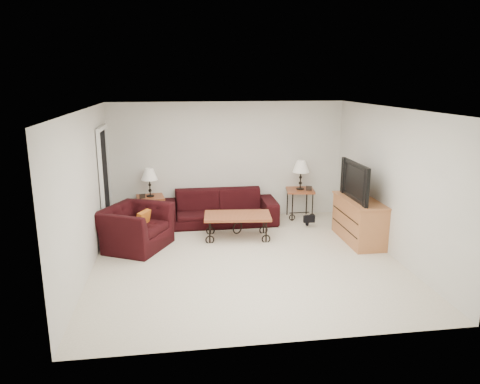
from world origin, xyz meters
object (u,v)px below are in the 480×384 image
side_table_left (151,210)px  television (361,181)px  lamp_left (150,183)px  lamp_right (301,175)px  tv_stand (359,220)px  sofa (220,208)px  coffee_table (237,226)px  backpack (307,215)px  side_table_right (300,203)px  armchair (135,228)px

side_table_left → television: bearing=-22.3°
lamp_left → lamp_right: (3.19, -0.00, 0.06)m
tv_stand → lamp_right: bearing=113.7°
sofa → coffee_table: sofa is taller
backpack → side_table_right: bearing=97.5°
coffee_table → tv_stand: bearing=-11.8°
sofa → coffee_table: size_ratio=1.91×
lamp_right → side_table_right: bearing=0.0°
lamp_left → tv_stand: bearing=-22.2°
coffee_table → tv_stand: size_ratio=0.93×
television → side_table_left: bearing=-112.3°
lamp_right → coffee_table: (-1.53, -1.12, -0.72)m
sofa → backpack: 1.83m
side_table_left → tv_stand: 4.20m
lamp_right → armchair: size_ratio=0.55×
lamp_right → television: 1.74m
side_table_left → lamp_right: lamp_right is taller
side_table_left → armchair: 1.38m
side_table_left → coffee_table: 2.01m
side_table_right → coffee_table: bearing=-143.7°
lamp_right → coffee_table: lamp_right is taller
armchair → backpack: 3.49m
lamp_right → tv_stand: lamp_right is taller
tv_stand → sofa: bearing=150.3°
sofa → lamp_left: bearing=172.8°
sofa → lamp_left: lamp_left is taller
lamp_right → coffee_table: size_ratio=0.51×
tv_stand → television: 0.75m
lamp_left → television: television is taller
sofa → armchair: (-1.63, -1.18, 0.03)m
armchair → television: 4.16m
lamp_left → backpack: 3.31m
backpack → sofa: bearing=174.1°
lamp_left → tv_stand: 4.23m
lamp_left → sofa: bearing=-7.2°
side_table_left → side_table_right: side_table_right is taller
coffee_table → backpack: (1.53, 0.52, -0.00)m
backpack → lamp_right: bearing=97.5°
sofa → television: (2.45, -1.41, 0.80)m
sofa → lamp_right: size_ratio=3.75×
sofa → tv_stand: (2.47, -1.41, 0.06)m
tv_stand → side_table_right: bearing=113.7°
sofa → tv_stand: tv_stand is taller
television → backpack: (-0.68, 0.98, -0.92)m
lamp_left → side_table_left: bearing=0.0°
coffee_table → backpack: bearing=18.7°
side_table_left → television: (3.87, -1.59, 0.85)m
television → lamp_right: bearing=-156.9°
side_table_right → armchair: armchair is taller
sofa → tv_stand: bearing=-29.7°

